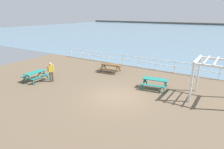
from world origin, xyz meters
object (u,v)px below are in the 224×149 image
Objects in this scene: picnic_table_near_right at (35,74)px; lattice_pergola at (215,71)px; picnic_table_mid_centre at (155,81)px; visitor at (51,71)px; picnic_table_near_left at (110,66)px.

picnic_table_near_right is 13.66m from lattice_pergola.
picnic_table_mid_centre is 1.20× the size of visitor.
visitor reaches higher than picnic_table_near_left.
picnic_table_mid_centre is (9.21, 3.67, 0.00)m from picnic_table_near_right.
lattice_pergola reaches higher than picnic_table_near_right.
visitor reaches higher than picnic_table_near_right.
picnic_table_mid_centre is at bearing -27.72° from picnic_table_near_left.
picnic_table_near_left is 5.56m from picnic_table_mid_centre.
picnic_table_near_right is at bearing 59.01° from visitor.
picnic_table_near_left is at bearing 169.56° from lattice_pergola.
visitor is at bearing -125.42° from picnic_table_near_left.
visitor is (1.36, 0.55, 0.36)m from picnic_table_near_right.
lattice_pergola is at bearing -127.89° from visitor.
picnic_table_near_left is 5.67m from visitor.
picnic_table_near_right is at bearing -163.05° from lattice_pergola.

